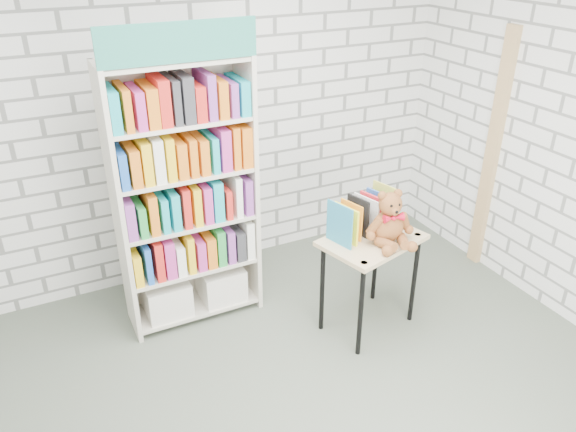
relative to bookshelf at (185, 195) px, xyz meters
name	(u,v)px	position (x,y,z in m)	size (l,w,h in m)	color
ground	(313,411)	(0.34, -1.36, -1.03)	(4.50, 4.50, 0.00)	#4D5648
room_shell	(320,149)	(0.34, -1.36, 0.75)	(4.52, 4.02, 2.81)	silver
bookshelf	(185,195)	(0.00, 0.00, 0.00)	(1.01, 0.39, 2.26)	beige
display_table	(371,251)	(1.14, -0.76, -0.37)	(0.82, 0.66, 0.77)	tan
table_books	(362,214)	(1.11, -0.64, -0.11)	(0.54, 0.34, 0.30)	teal
teddy_bear	(390,223)	(1.21, -0.85, -0.11)	(0.36, 0.34, 0.39)	brown
door_trim	(492,154)	(2.56, -0.41, 0.02)	(0.05, 0.12, 2.10)	tan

